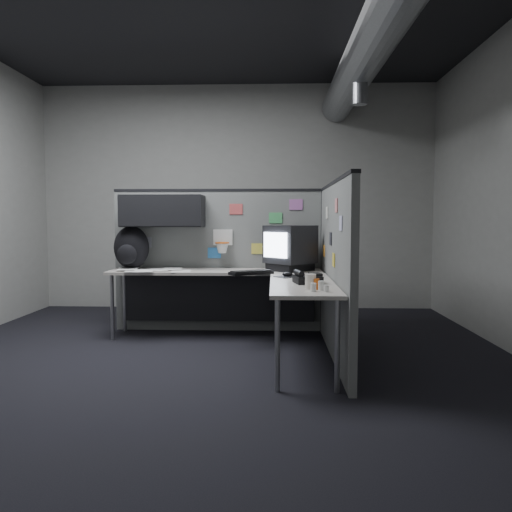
{
  "coord_description": "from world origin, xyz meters",
  "views": [
    {
      "loc": [
        0.53,
        -4.41,
        1.27
      ],
      "look_at": [
        0.36,
        0.35,
        0.93
      ],
      "focal_mm": 35.0,
      "sensor_mm": 36.0,
      "label": 1
    }
  ],
  "objects_px": {
    "phone": "(307,278)",
    "keyboard": "(251,272)",
    "desk": "(237,284)",
    "monitor": "(290,247)",
    "backpack": "(131,248)"
  },
  "relations": [
    {
      "from": "phone",
      "to": "keyboard",
      "type": "bearing_deg",
      "value": 126.03
    },
    {
      "from": "desk",
      "to": "phone",
      "type": "xyz_separation_m",
      "value": [
        0.67,
        -0.81,
        0.16
      ]
    },
    {
      "from": "phone",
      "to": "monitor",
      "type": "bearing_deg",
      "value": 95.31
    },
    {
      "from": "keyboard",
      "to": "backpack",
      "type": "bearing_deg",
      "value": 174.21
    },
    {
      "from": "monitor",
      "to": "backpack",
      "type": "xyz_separation_m",
      "value": [
        -1.76,
        0.1,
        -0.02
      ]
    },
    {
      "from": "desk",
      "to": "phone",
      "type": "distance_m",
      "value": 1.07
    },
    {
      "from": "desk",
      "to": "backpack",
      "type": "xyz_separation_m",
      "value": [
        -1.2,
        0.37,
        0.35
      ]
    },
    {
      "from": "keyboard",
      "to": "phone",
      "type": "distance_m",
      "value": 0.86
    },
    {
      "from": "phone",
      "to": "backpack",
      "type": "bearing_deg",
      "value": 147.26
    },
    {
      "from": "desk",
      "to": "monitor",
      "type": "bearing_deg",
      "value": 25.65
    },
    {
      "from": "backpack",
      "to": "phone",
      "type": "bearing_deg",
      "value": -10.51
    },
    {
      "from": "phone",
      "to": "backpack",
      "type": "height_order",
      "value": "backpack"
    },
    {
      "from": "monitor",
      "to": "backpack",
      "type": "distance_m",
      "value": 1.76
    },
    {
      "from": "desk",
      "to": "monitor",
      "type": "distance_m",
      "value": 0.72
    },
    {
      "from": "monitor",
      "to": "backpack",
      "type": "bearing_deg",
      "value": 177.54
    }
  ]
}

